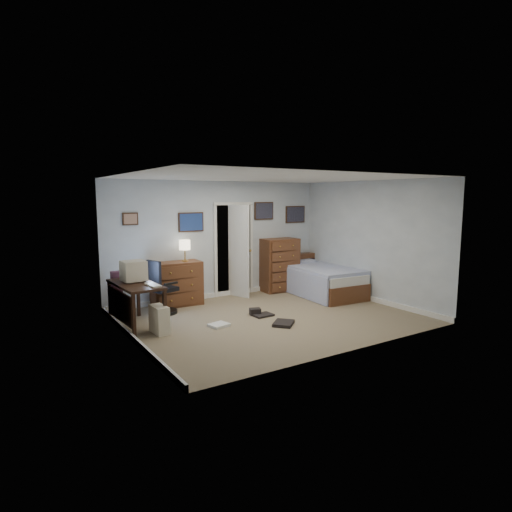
{
  "coord_description": "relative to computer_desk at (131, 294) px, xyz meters",
  "views": [
    {
      "loc": [
        -4.23,
        -6.2,
        2.16
      ],
      "look_at": [
        -0.12,
        0.3,
        1.1
      ],
      "focal_mm": 30.0,
      "sensor_mm": 36.0,
      "label": 1
    }
  ],
  "objects": [
    {
      "name": "floor",
      "position": [
        2.29,
        -0.77,
        -0.58
      ],
      "size": [
        5.0,
        4.0,
        0.02
      ],
      "primitive_type": "cube",
      "color": "gray",
      "rests_on": "ground"
    },
    {
      "name": "computer_desk",
      "position": [
        0.0,
        0.0,
        0.0
      ],
      "size": [
        0.66,
        1.31,
        0.74
      ],
      "rotation": [
        0.0,
        0.0,
        0.06
      ],
      "color": "black",
      "rests_on": "floor"
    },
    {
      "name": "crt_monitor",
      "position": [
        0.11,
        0.16,
        0.35
      ],
      "size": [
        0.4,
        0.38,
        0.36
      ],
      "rotation": [
        0.0,
        0.0,
        0.06
      ],
      "color": "beige",
      "rests_on": "computer_desk"
    },
    {
      "name": "keyboard",
      "position": [
        0.27,
        -0.35,
        0.18
      ],
      "size": [
        0.17,
        0.4,
        0.02
      ],
      "primitive_type": "cube",
      "rotation": [
        0.0,
        0.0,
        0.06
      ],
      "color": "beige",
      "rests_on": "computer_desk"
    },
    {
      "name": "pc_tower",
      "position": [
        0.29,
        -0.55,
        -0.35
      ],
      "size": [
        0.22,
        0.42,
        0.44
      ],
      "rotation": [
        0.0,
        0.0,
        0.06
      ],
      "color": "beige",
      "rests_on": "floor"
    },
    {
      "name": "office_chair",
      "position": [
        0.71,
        0.52,
        -0.17
      ],
      "size": [
        0.62,
        0.62,
        1.02
      ],
      "rotation": [
        0.0,
        0.0,
        0.31
      ],
      "color": "black",
      "rests_on": "floor"
    },
    {
      "name": "media_stack",
      "position": [
        -0.03,
        0.76,
        -0.15
      ],
      "size": [
        0.18,
        0.18,
        0.84
      ],
      "primitive_type": "cube",
      "rotation": [
        0.0,
        0.0,
        0.05
      ],
      "color": "maroon",
      "rests_on": "floor"
    },
    {
      "name": "low_dresser",
      "position": [
        1.2,
        1.0,
        -0.13
      ],
      "size": [
        1.02,
        0.55,
        0.88
      ],
      "primitive_type": "cube",
      "rotation": [
        0.0,
        0.0,
        -0.05
      ],
      "color": "brown",
      "rests_on": "floor"
    },
    {
      "name": "table_lamp",
      "position": [
        1.4,
        1.0,
        0.62
      ],
      "size": [
        0.23,
        0.23,
        0.43
      ],
      "rotation": [
        0.0,
        0.0,
        -0.05
      ],
      "color": "gold",
      "rests_on": "low_dresser"
    },
    {
      "name": "doorway",
      "position": [
        2.64,
        1.5,
        0.43
      ],
      "size": [
        0.96,
        1.12,
        2.05
      ],
      "color": "black",
      "rests_on": "floor"
    },
    {
      "name": "tall_dresser",
      "position": [
        3.73,
        0.98,
        0.04
      ],
      "size": [
        0.86,
        0.54,
        1.22
      ],
      "primitive_type": "cube",
      "rotation": [
        0.0,
        0.0,
        -0.06
      ],
      "color": "brown",
      "rests_on": "floor"
    },
    {
      "name": "headboard_bookcase",
      "position": [
        4.69,
        1.09,
        -0.14
      ],
      "size": [
        0.9,
        0.24,
        0.81
      ],
      "rotation": [
        0.0,
        0.0,
        -0.01
      ],
      "color": "brown",
      "rests_on": "floor"
    },
    {
      "name": "bed",
      "position": [
        4.27,
        0.2,
        -0.24
      ],
      "size": [
        1.25,
        2.17,
        0.69
      ],
      "rotation": [
        0.0,
        0.0,
        -0.07
      ],
      "color": "brown",
      "rests_on": "floor"
    },
    {
      "name": "wall_posters",
      "position": [
        2.86,
        1.21,
        1.18
      ],
      "size": [
        4.38,
        0.04,
        0.6
      ],
      "color": "#331E11",
      "rests_on": "floor"
    },
    {
      "name": "floor_clutter",
      "position": [
        2.01,
        -0.85,
        -0.54
      ],
      "size": [
        1.4,
        1.14,
        0.12
      ],
      "rotation": [
        0.0,
        0.0,
        0.38
      ],
      "color": "silver",
      "rests_on": "floor"
    }
  ]
}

